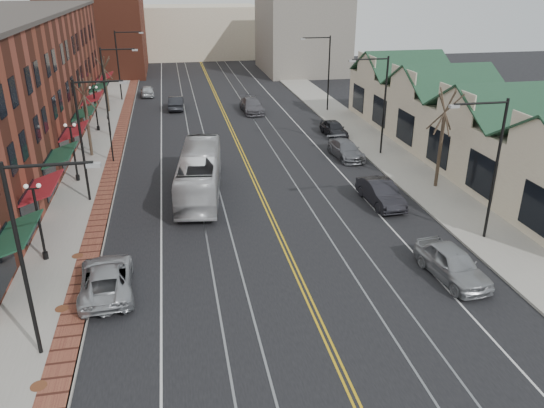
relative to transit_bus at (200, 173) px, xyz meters
name	(u,v)px	position (x,y,z in m)	size (l,w,h in m)	color
ground	(319,323)	(4.09, -16.00, -1.53)	(160.00, 160.00, 0.00)	black
sidewalk_left	(90,180)	(-7.91, 4.00, -1.45)	(4.00, 120.00, 0.15)	gray
sidewalk_right	(395,161)	(16.09, 4.00, -1.45)	(4.00, 120.00, 0.15)	gray
building_right	(467,131)	(22.09, 4.00, 0.77)	(8.00, 36.00, 4.60)	beige
backdrop_left	(96,26)	(-11.91, 54.00, 5.47)	(14.00, 18.00, 14.00)	maroon
backdrop_mid	(197,32)	(4.09, 69.00, 2.97)	(22.00, 14.00, 9.00)	beige
backdrop_right	(301,35)	(19.09, 49.00, 3.97)	(12.00, 16.00, 11.00)	slate
streetlight_l_0	(31,243)	(-6.95, -16.00, 3.50)	(3.33, 0.25, 8.00)	black
streetlight_l_1	(87,129)	(-6.95, 0.00, 3.50)	(3.33, 0.25, 8.00)	black
streetlight_l_2	(109,83)	(-6.95, 16.00, 3.50)	(3.33, 0.25, 8.00)	black
streetlight_l_3	(121,58)	(-6.95, 32.00, 3.50)	(3.33, 0.25, 8.00)	black
streetlight_r_0	(491,156)	(15.14, -10.00, 3.50)	(3.33, 0.25, 8.00)	black
streetlight_r_1	(380,96)	(15.14, 6.00, 3.50)	(3.33, 0.25, 8.00)	black
streetlight_r_2	(325,66)	(15.14, 22.00, 3.50)	(3.33, 0.25, 8.00)	black
lamppost_l_1	(39,224)	(-8.71, -8.00, 0.67)	(0.84, 0.28, 4.27)	black
lamppost_l_2	(74,153)	(-8.71, 4.00, 0.67)	(0.84, 0.28, 4.27)	black
lamppost_l_3	(96,109)	(-8.71, 18.00, 0.67)	(0.84, 0.28, 4.27)	black
tree_left_near	(87,116)	(-8.41, 10.00, 1.98)	(1.78, 1.37, 6.48)	#382B21
tree_left_far	(106,83)	(-8.41, 26.00, 1.75)	(1.66, 1.28, 6.02)	#382B21
tree_right_mid	(442,137)	(16.59, -2.00, 2.22)	(1.90, 1.46, 6.93)	#382B21
manhole_near	(39,386)	(-7.11, -18.00, -1.37)	(0.60, 0.60, 0.02)	#592D19
manhole_mid	(62,309)	(-7.11, -13.00, -1.37)	(0.60, 0.60, 0.02)	#592D19
manhole_far	(78,256)	(-7.11, -8.00, -1.37)	(0.60, 0.60, 0.02)	#592D19
traffic_signal	(110,135)	(-6.51, 8.00, 0.82)	(0.18, 0.15, 3.80)	black
transit_bus	(200,173)	(0.00, 0.00, 0.00)	(2.57, 10.98, 3.06)	silver
parked_suv	(107,279)	(-5.21, -11.69, -0.80)	(2.42, 5.24, 1.46)	#A7AAAE
parked_car_a	(452,263)	(11.59, -13.60, -0.71)	(1.93, 4.78, 1.63)	#989B9F
parked_car_b	(381,193)	(11.59, -4.05, -0.74)	(1.66, 4.77, 1.57)	black
parked_car_c	(346,150)	(12.41, 5.76, -0.83)	(1.96, 4.82, 1.40)	slate
parked_car_d	(334,128)	(13.39, 12.33, -0.82)	(1.68, 4.17, 1.42)	black
distant_car_left	(176,103)	(-1.01, 26.06, -0.78)	(1.59, 4.56, 1.50)	black
distant_car_right	(252,105)	(7.20, 23.05, -0.76)	(2.17, 5.33, 1.55)	#59585E
distant_car_far	(147,91)	(-4.41, 34.06, -0.85)	(1.60, 3.97, 1.35)	silver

